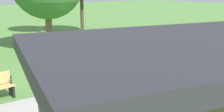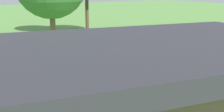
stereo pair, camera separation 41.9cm
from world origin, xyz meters
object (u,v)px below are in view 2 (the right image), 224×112
object	(u,v)px
bench_1	(217,43)
bench_5	(61,77)
bench_2	(195,50)
bench_4	(120,67)
bench_3	(164,58)

from	to	relation	value
bench_1	bench_5	xyz separation A→B (m)	(10.30, 0.82, 0.00)
bench_2	bench_4	xyz separation A→B (m)	(5.16, 0.41, 0.00)
bench_1	bench_2	xyz separation A→B (m)	(2.54, 0.51, 0.00)
bench_2	bench_3	world-z (taller)	same
bench_1	bench_5	distance (m)	10.33
bench_4	bench_2	bearing A→B (deg)	-175.43
bench_4	bench_5	size ratio (longest dim) A/B	0.98
bench_4	bench_5	xyz separation A→B (m)	(2.59, -0.10, 0.00)
bench_2	bench_3	xyz separation A→B (m)	(2.57, 0.31, 0.00)
bench_1	bench_3	size ratio (longest dim) A/B	1.02
bench_3	bench_1	bearing A→B (deg)	-166.26
bench_1	bench_4	xyz separation A→B (m)	(7.70, 0.93, 0.00)
bench_1	bench_2	size ratio (longest dim) A/B	1.00
bench_2	bench_1	bearing A→B (deg)	-159.38
bench_1	bench_2	distance (m)	2.59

